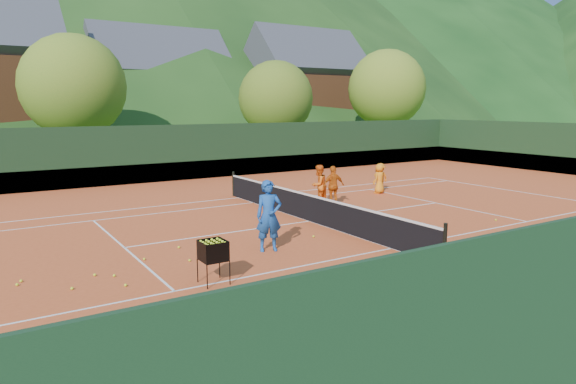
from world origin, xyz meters
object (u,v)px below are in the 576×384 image
student_d (380,178)px  tennis_net (310,207)px  chalet_right (305,93)px  student_c (379,179)px  student_b (333,186)px  ball_hopper (213,252)px  coach (269,216)px  chalet_mid (159,95)px  student_a (319,185)px

student_d → tennis_net: 7.13m
tennis_net → chalet_right: bearing=56.3°
student_c → chalet_right: (14.00, 26.94, 4.55)m
student_b → ball_hopper: bearing=44.7°
coach → tennis_net: size_ratio=0.16×
student_c → chalet_mid: (-0.00, 30.94, 4.29)m
student_b → student_c: bearing=-153.5°
student_c → student_b: bearing=2.4°
tennis_net → chalet_mid: 34.81m
student_b → chalet_mid: chalet_mid is taller
coach → student_b: 6.99m
student_a → tennis_net: bearing=30.1°
student_c → chalet_right: 30.70m
coach → student_a: bearing=60.4°
student_c → chalet_right: bearing=-133.8°
student_c → tennis_net: size_ratio=0.11×
student_d → ball_hopper: student_d is taller
coach → chalet_mid: chalet_mid is taller
coach → student_d: 11.01m
student_c → chalet_mid: 31.23m
student_a → chalet_right: chalet_right is taller
ball_hopper → student_c: bearing=32.0°
ball_hopper → chalet_mid: (11.46, 38.09, 4.22)m
student_c → ball_hopper: (-11.46, -7.16, 0.06)m
coach → student_b: (5.50, 4.32, -0.19)m
ball_hopper → chalet_right: (25.46, 34.09, 4.49)m
tennis_net → ball_hopper: bearing=-143.1°
student_b → chalet_mid: (3.56, 32.15, 4.16)m
ball_hopper → student_a: bearing=40.4°
tennis_net → student_a: bearing=48.4°
tennis_net → ball_hopper: (-5.46, -4.09, 0.25)m
coach → chalet_mid: size_ratio=0.16×
student_d → tennis_net: bearing=23.6°
coach → chalet_right: chalet_right is taller
coach → student_b: coach is taller
coach → ball_hopper: size_ratio=1.98×
ball_hopper → chalet_right: chalet_right is taller
student_a → student_b: size_ratio=1.01×
student_c → student_d: size_ratio=1.01×
student_a → student_b: student_a is taller
student_c → student_a: bearing=-5.1°
coach → student_b: bearing=55.5°
student_b → tennis_net: bearing=45.0°
chalet_right → chalet_mid: bearing=164.1°
coach → ball_hopper: 2.91m
student_a → student_c: (3.99, 0.79, -0.14)m
student_c → chalet_right: size_ratio=0.11×
chalet_mid → student_a: bearing=-97.2°
student_b → chalet_right: 33.47m
tennis_net → chalet_mid: (6.00, 34.00, 4.47)m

